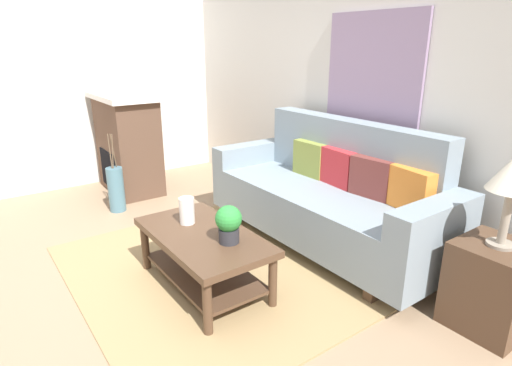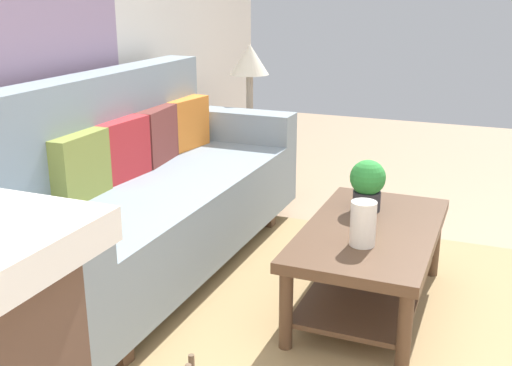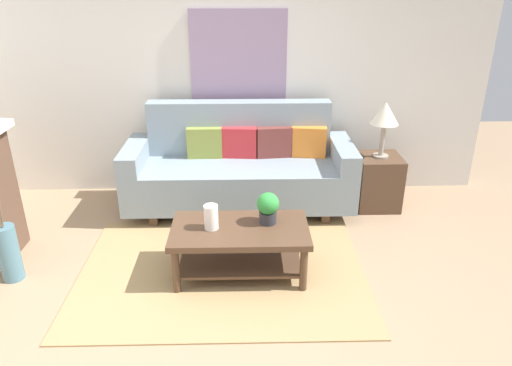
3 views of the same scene
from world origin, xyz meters
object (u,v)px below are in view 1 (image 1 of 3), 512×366
Objects in this scene: throw_pillow_olive at (311,159)px; throw_pillow_maroon at (372,178)px; potted_plant_tabletop at (229,223)px; framed_painting at (373,68)px; tabletop_vase at (187,211)px; floor_vase at (116,190)px; couch at (327,197)px; side_table at (492,286)px; throw_pillow_crimson at (339,167)px; throw_pillow_orange at (411,190)px; fireplace at (128,143)px; coffee_table at (203,248)px.

throw_pillow_maroon is (0.72, 0.00, 0.00)m from throw_pillow_olive.
framed_painting reaches higher than potted_plant_tabletop.
framed_painting is (0.21, 1.71, 0.97)m from tabletop_vase.
throw_pillow_olive is 2.08m from floor_vase.
tabletop_vase is at bearing -169.68° from potted_plant_tabletop.
throw_pillow_olive is (-0.36, 0.13, 0.25)m from couch.
side_table is 3.52m from floor_vase.
framed_painting is at bearing 43.38° from throw_pillow_olive.
throw_pillow_maroon is 2.64m from floor_vase.
framed_painting is at bearing 43.31° from floor_vase.
throw_pillow_olive reaches higher than tabletop_vase.
framed_painting is at bearing 90.00° from throw_pillow_crimson.
potted_plant_tabletop is 0.55× the size of floor_vase.
throw_pillow_orange is 2.95m from floor_vase.
couch is at bearing 20.48° from fireplace.
fireplace is at bearing 174.35° from potted_plant_tabletop.
throw_pillow_olive is 1.42m from potted_plant_tabletop.
throw_pillow_crimson reaches higher than tabletop_vase.
throw_pillow_olive is at bearing 26.57° from fireplace.
throw_pillow_maroon is at bearing 67.25° from tabletop_vase.
fireplace is (-2.41, -1.03, -0.09)m from throw_pillow_crimson.
floor_vase is (-2.56, -1.39, -0.44)m from throw_pillow_orange.
coffee_table is 0.31m from tabletop_vase.
side_table is at bearing 20.85° from floor_vase.
tabletop_vase reaches higher than side_table.
throw_pillow_crimson is 0.64× the size of side_table.
couch is at bearing -160.87° from throw_pillow_maroon.
couch is 6.39× the size of throw_pillow_crimson.
throw_pillow_maroon is at bearing 0.00° from throw_pillow_crimson.
throw_pillow_orange is 0.31× the size of fireplace.
throw_pillow_orange reaches higher than side_table.
throw_pillow_olive reaches higher than potted_plant_tabletop.
potted_plant_tabletop is (-0.12, -1.29, -0.11)m from throw_pillow_maroon.
throw_pillow_crimson reaches higher than potted_plant_tabletop.
floor_vase is at bearing -32.49° from fireplace.
framed_painting is (-0.24, 1.63, 0.93)m from potted_plant_tabletop.
couch reaches higher than side_table.
couch is 0.46m from throw_pillow_maroon.
throw_pillow_crimson is 2.62m from fireplace.
throw_pillow_maroon is 1.17m from side_table.
framed_painting reaches higher than fireplace.
tabletop_vase is 1.98m from framed_painting.
tabletop_vase is at bearing -98.87° from throw_pillow_crimson.
tabletop_vase is at bearing -178.52° from coffee_table.
floor_vase is (-1.48, -1.39, -0.44)m from throw_pillow_olive.
coffee_table is 1.10× the size of framed_painting.
throw_pillow_crimson is at bearing 180.00° from throw_pillow_maroon.
floor_vase is at bearing -151.46° from throw_pillow_orange.
coffee_table is (0.01, -1.24, -0.12)m from couch.
potted_plant_tabletop is at bearing -110.61° from throw_pillow_orange.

